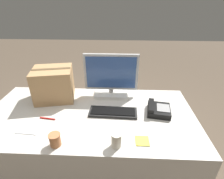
{
  "coord_description": "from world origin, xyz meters",
  "views": [
    {
      "loc": [
        0.25,
        -1.21,
        1.63
      ],
      "look_at": [
        0.19,
        0.17,
        0.88
      ],
      "focal_mm": 28.0,
      "sensor_mm": 36.0,
      "label": 1
    }
  ],
  "objects_px": {
    "monitor": "(111,79)",
    "paper_cup_right": "(116,140)",
    "cardboard_box": "(54,84)",
    "desk_phone": "(158,110)",
    "keyboard": "(113,112)",
    "spoon": "(29,134)",
    "sticky_note_pad": "(142,141)",
    "paper_cup_left": "(55,140)",
    "pen_marker": "(48,118)"
  },
  "relations": [
    {
      "from": "monitor",
      "to": "paper_cup_right",
      "type": "distance_m",
      "value": 0.69
    },
    {
      "from": "desk_phone",
      "to": "cardboard_box",
      "type": "height_order",
      "value": "cardboard_box"
    },
    {
      "from": "paper_cup_left",
      "to": "sticky_note_pad",
      "type": "xyz_separation_m",
      "value": [
        0.59,
        0.06,
        -0.04
      ]
    },
    {
      "from": "monitor",
      "to": "paper_cup_left",
      "type": "bearing_deg",
      "value": -116.53
    },
    {
      "from": "monitor",
      "to": "keyboard",
      "type": "xyz_separation_m",
      "value": [
        0.03,
        -0.31,
        -0.17
      ]
    },
    {
      "from": "pen_marker",
      "to": "sticky_note_pad",
      "type": "relative_size",
      "value": 1.42
    },
    {
      "from": "desk_phone",
      "to": "paper_cup_left",
      "type": "distance_m",
      "value": 0.86
    },
    {
      "from": "monitor",
      "to": "keyboard",
      "type": "distance_m",
      "value": 0.35
    },
    {
      "from": "sticky_note_pad",
      "to": "pen_marker",
      "type": "bearing_deg",
      "value": 164.14
    },
    {
      "from": "paper_cup_left",
      "to": "pen_marker",
      "type": "height_order",
      "value": "paper_cup_left"
    },
    {
      "from": "paper_cup_left",
      "to": "paper_cup_right",
      "type": "height_order",
      "value": "paper_cup_right"
    },
    {
      "from": "monitor",
      "to": "spoon",
      "type": "distance_m",
      "value": 0.85
    },
    {
      "from": "paper_cup_left",
      "to": "sticky_note_pad",
      "type": "distance_m",
      "value": 0.6
    },
    {
      "from": "cardboard_box",
      "to": "sticky_note_pad",
      "type": "relative_size",
      "value": 4.29
    },
    {
      "from": "monitor",
      "to": "cardboard_box",
      "type": "xyz_separation_m",
      "value": [
        -0.54,
        -0.07,
        -0.03
      ]
    },
    {
      "from": "keyboard",
      "to": "spoon",
      "type": "distance_m",
      "value": 0.67
    },
    {
      "from": "keyboard",
      "to": "pen_marker",
      "type": "xyz_separation_m",
      "value": [
        -0.54,
        -0.1,
        -0.01
      ]
    },
    {
      "from": "paper_cup_right",
      "to": "pen_marker",
      "type": "relative_size",
      "value": 0.8
    },
    {
      "from": "paper_cup_left",
      "to": "sticky_note_pad",
      "type": "relative_size",
      "value": 0.97
    },
    {
      "from": "monitor",
      "to": "desk_phone",
      "type": "relative_size",
      "value": 2.25
    },
    {
      "from": "desk_phone",
      "to": "monitor",
      "type": "bearing_deg",
      "value": 155.32
    },
    {
      "from": "paper_cup_left",
      "to": "desk_phone",
      "type": "bearing_deg",
      "value": 28.17
    },
    {
      "from": "keyboard",
      "to": "pen_marker",
      "type": "bearing_deg",
      "value": -167.1
    },
    {
      "from": "paper_cup_left",
      "to": "pen_marker",
      "type": "bearing_deg",
      "value": 120.49
    },
    {
      "from": "paper_cup_right",
      "to": "pen_marker",
      "type": "height_order",
      "value": "paper_cup_right"
    },
    {
      "from": "spoon",
      "to": "sticky_note_pad",
      "type": "bearing_deg",
      "value": 0.33
    },
    {
      "from": "pen_marker",
      "to": "sticky_note_pad",
      "type": "distance_m",
      "value": 0.78
    },
    {
      "from": "paper_cup_left",
      "to": "pen_marker",
      "type": "xyz_separation_m",
      "value": [
        -0.16,
        0.27,
        -0.04
      ]
    },
    {
      "from": "monitor",
      "to": "keyboard",
      "type": "height_order",
      "value": "monitor"
    },
    {
      "from": "monitor",
      "to": "paper_cup_right",
      "type": "bearing_deg",
      "value": -84.16
    },
    {
      "from": "paper_cup_left",
      "to": "cardboard_box",
      "type": "distance_m",
      "value": 0.65
    },
    {
      "from": "paper_cup_right",
      "to": "sticky_note_pad",
      "type": "distance_m",
      "value": 0.2
    },
    {
      "from": "desk_phone",
      "to": "keyboard",
      "type": "bearing_deg",
      "value": -166.79
    },
    {
      "from": "spoon",
      "to": "keyboard",
      "type": "bearing_deg",
      "value": 27.75
    },
    {
      "from": "pen_marker",
      "to": "spoon",
      "type": "bearing_deg",
      "value": 76.8
    },
    {
      "from": "sticky_note_pad",
      "to": "monitor",
      "type": "bearing_deg",
      "value": 111.83
    },
    {
      "from": "monitor",
      "to": "desk_phone",
      "type": "bearing_deg",
      "value": -33.48
    },
    {
      "from": "paper_cup_right",
      "to": "sticky_note_pad",
      "type": "height_order",
      "value": "paper_cup_right"
    },
    {
      "from": "paper_cup_right",
      "to": "spoon",
      "type": "xyz_separation_m",
      "value": [
        -0.64,
        0.08,
        -0.05
      ]
    },
    {
      "from": "paper_cup_left",
      "to": "sticky_note_pad",
      "type": "height_order",
      "value": "paper_cup_left"
    },
    {
      "from": "paper_cup_left",
      "to": "paper_cup_right",
      "type": "xyz_separation_m",
      "value": [
        0.41,
        0.01,
        0.01
      ]
    },
    {
      "from": "pen_marker",
      "to": "desk_phone",
      "type": "bearing_deg",
      "value": -163.82
    },
    {
      "from": "monitor",
      "to": "cardboard_box",
      "type": "bearing_deg",
      "value": -172.15
    },
    {
      "from": "paper_cup_right",
      "to": "cardboard_box",
      "type": "bearing_deg",
      "value": 135.53
    },
    {
      "from": "cardboard_box",
      "to": "paper_cup_left",
      "type": "bearing_deg",
      "value": -71.8
    },
    {
      "from": "keyboard",
      "to": "sticky_note_pad",
      "type": "relative_size",
      "value": 4.39
    },
    {
      "from": "spoon",
      "to": "pen_marker",
      "type": "bearing_deg",
      "value": 71.41
    },
    {
      "from": "spoon",
      "to": "cardboard_box",
      "type": "height_order",
      "value": "cardboard_box"
    },
    {
      "from": "paper_cup_right",
      "to": "sticky_note_pad",
      "type": "relative_size",
      "value": 1.13
    },
    {
      "from": "paper_cup_right",
      "to": "cardboard_box",
      "type": "distance_m",
      "value": 0.86
    }
  ]
}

